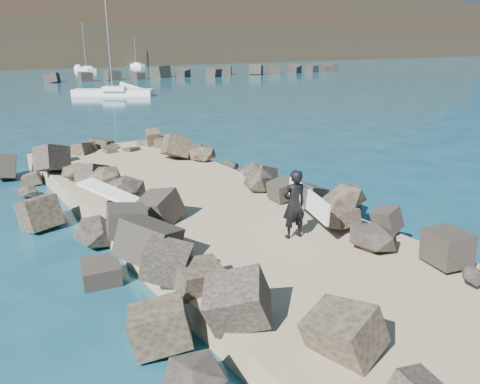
# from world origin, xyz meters

# --- Properties ---
(ground) EXTENTS (800.00, 800.00, 0.00)m
(ground) POSITION_xyz_m (0.00, 0.00, 0.00)
(ground) COLOR #0F384C
(ground) RESTS_ON ground
(jetty) EXTENTS (6.00, 26.00, 0.60)m
(jetty) POSITION_xyz_m (0.00, -2.00, 0.30)
(jetty) COLOR #8C7759
(jetty) RESTS_ON ground
(riprap_left) EXTENTS (2.60, 22.00, 1.00)m
(riprap_left) POSITION_xyz_m (-2.90, -1.50, 0.50)
(riprap_left) COLOR black
(riprap_left) RESTS_ON ground
(riprap_right) EXTENTS (2.60, 22.00, 1.00)m
(riprap_right) POSITION_xyz_m (2.90, -1.50, 0.50)
(riprap_right) COLOR black
(riprap_right) RESTS_ON ground
(breakwater_secondary) EXTENTS (52.00, 4.00, 1.20)m
(breakwater_secondary) POSITION_xyz_m (35.00, 55.00, 0.60)
(breakwater_secondary) COLOR black
(breakwater_secondary) RESTS_ON ground
(surfboard_resting) EXTENTS (1.70, 2.41, 0.08)m
(surfboard_resting) POSITION_xyz_m (-2.40, 1.59, 1.04)
(surfboard_resting) COLOR white
(surfboard_resting) RESTS_ON riprap_left
(surfer_with_board) EXTENTS (1.12, 2.09, 1.73)m
(surfer_with_board) POSITION_xyz_m (0.66, -2.47, 1.47)
(surfer_with_board) COLOR black
(surfer_with_board) RESTS_ON jetty
(sailboat_c) EXTENTS (7.51, 6.03, 9.51)m
(sailboat_c) POSITION_xyz_m (10.06, 36.41, 0.35)
(sailboat_c) COLOR white
(sailboat_c) RESTS_ON ground
(sailboat_f) EXTENTS (2.08, 5.23, 6.37)m
(sailboat_f) POSITION_xyz_m (34.25, 88.65, 0.35)
(sailboat_f) COLOR white
(sailboat_f) RESTS_ON ground
(sailboat_d) EXTENTS (1.82, 7.31, 8.74)m
(sailboat_d) POSITION_xyz_m (20.51, 79.05, 0.35)
(sailboat_d) COLOR white
(sailboat_d) RESTS_ON ground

